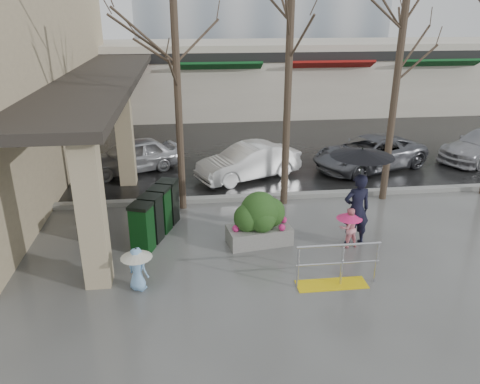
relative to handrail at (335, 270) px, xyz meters
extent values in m
plane|color=#51514F|center=(-1.36, 1.20, -0.38)|extent=(120.00, 120.00, 0.00)
cube|color=black|center=(-1.36, 23.20, -0.37)|extent=(120.00, 36.00, 0.01)
cube|color=gray|center=(-1.36, 5.20, -0.30)|extent=(120.00, 0.30, 0.15)
cube|color=#2D2823|center=(-6.16, 9.20, 3.25)|extent=(2.80, 18.00, 0.25)
cube|color=tan|center=(-5.26, 0.70, 1.37)|extent=(0.55, 0.55, 3.50)
cube|color=tan|center=(-5.26, 7.20, 1.37)|extent=(0.55, 0.55, 3.50)
cube|color=beige|center=(0.64, 19.20, 1.62)|extent=(34.00, 6.00, 4.00)
cube|color=maroon|center=(-7.36, 16.30, 2.47)|extent=(4.50, 1.68, 0.87)
cube|color=#0F4C1E|center=(-1.36, 16.30, 2.47)|extent=(4.50, 1.68, 0.87)
cube|color=maroon|center=(4.64, 16.30, 2.47)|extent=(4.50, 1.68, 0.87)
cube|color=#0F4C1E|center=(10.64, 16.30, 2.47)|extent=(4.50, 1.68, 0.87)
cube|color=black|center=(0.64, 16.30, 3.02)|extent=(34.00, 0.35, 0.50)
cube|color=yellow|center=(-0.06, 0.00, -0.37)|extent=(1.60, 0.50, 0.02)
cylinder|color=silver|center=(-0.86, 0.00, 0.12)|extent=(0.05, 0.05, 1.00)
cylinder|color=silver|center=(0.14, 0.00, 0.12)|extent=(0.05, 0.05, 1.00)
cylinder|color=silver|center=(0.94, 0.00, 0.12)|extent=(0.05, 0.05, 1.00)
cylinder|color=silver|center=(0.04, 0.00, 0.62)|extent=(1.90, 0.06, 0.06)
cylinder|color=silver|center=(0.04, 0.00, 0.17)|extent=(1.90, 0.04, 0.04)
cylinder|color=#382B21|center=(-3.36, 4.80, 3.02)|extent=(0.22, 0.22, 6.80)
cylinder|color=#382B21|center=(-0.16, 4.80, 3.12)|extent=(0.22, 0.22, 7.00)
cylinder|color=#382B21|center=(3.14, 4.80, 2.87)|extent=(0.22, 0.22, 6.50)
imported|color=black|center=(1.11, 1.86, 0.60)|extent=(0.74, 0.52, 1.95)
cylinder|color=black|center=(1.11, 1.86, 1.60)|extent=(0.02, 0.02, 1.23)
cone|color=black|center=(1.11, 1.86, 2.13)|extent=(1.59, 1.59, 0.18)
sphere|color=black|center=(1.11, 1.86, 2.24)|extent=(0.05, 0.05, 0.05)
imported|color=pink|center=(0.89, 1.73, 0.17)|extent=(0.60, 0.51, 1.08)
cylinder|color=black|center=(0.89, 1.73, 0.36)|extent=(0.02, 0.02, 0.47)
cone|color=#FF2877|center=(0.89, 1.73, 0.51)|extent=(0.67, 0.67, 0.18)
sphere|color=black|center=(0.89, 1.73, 0.62)|extent=(0.05, 0.05, 0.05)
imported|color=#7EAFE1|center=(-4.36, 0.34, 0.13)|extent=(0.59, 0.54, 1.01)
cylinder|color=black|center=(-4.36, 0.34, 0.37)|extent=(0.02, 0.02, 0.47)
cone|color=beige|center=(-4.36, 0.34, 0.52)|extent=(0.69, 0.69, 0.18)
sphere|color=black|center=(-4.36, 0.34, 0.63)|extent=(0.05, 0.05, 0.05)
cube|color=gray|center=(-1.37, 2.20, -0.15)|extent=(1.75, 1.06, 0.46)
ellipsoid|color=#163E14|center=(-1.37, 2.20, 0.54)|extent=(1.01, 0.91, 1.06)
sphere|color=#163E14|center=(-1.69, 2.11, 0.41)|extent=(0.72, 0.72, 0.72)
sphere|color=#163E14|center=(-1.05, 2.34, 0.42)|extent=(0.77, 0.77, 0.77)
cube|color=#0D3B14|center=(-4.39, 2.13, 0.22)|extent=(0.62, 0.62, 1.19)
cube|color=black|center=(-4.39, 2.13, 0.87)|extent=(0.66, 0.66, 0.09)
cube|color=black|center=(-4.18, 2.69, 0.22)|extent=(0.62, 0.62, 1.19)
cube|color=black|center=(-4.18, 2.69, 0.87)|extent=(0.66, 0.66, 0.09)
cube|color=#0C3612|center=(-3.98, 3.24, 0.22)|extent=(0.62, 0.62, 1.19)
cube|color=black|center=(-3.98, 3.24, 0.87)|extent=(0.66, 0.66, 0.09)
cube|color=black|center=(-3.77, 3.80, 0.22)|extent=(0.62, 0.62, 1.19)
cube|color=black|center=(-3.77, 3.80, 0.87)|extent=(0.66, 0.66, 0.09)
imported|color=silver|center=(-5.26, 8.51, 0.25)|extent=(3.98, 2.87, 1.26)
imported|color=white|center=(-0.97, 7.25, 0.25)|extent=(4.04, 2.76, 1.26)
imported|color=#5B5C63|center=(3.79, 7.79, 0.25)|extent=(4.98, 3.59, 1.26)
camera|label=1|loc=(-3.18, -8.73, 5.45)|focal=35.00mm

